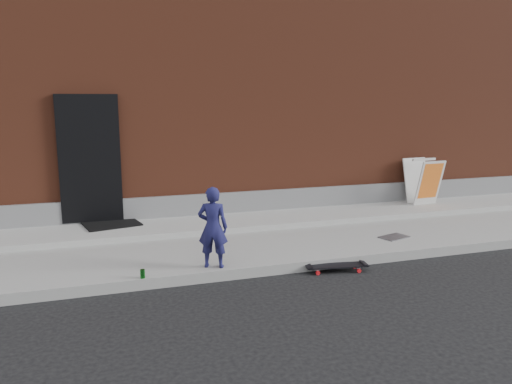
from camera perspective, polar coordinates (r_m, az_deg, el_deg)
name	(u,v)px	position (r m, az deg, el deg)	size (l,w,h in m)	color
ground	(288,274)	(7.16, 3.67, -9.33)	(80.00, 80.00, 0.00)	black
sidewalk	(255,241)	(8.48, -0.06, -5.59)	(20.00, 3.00, 0.15)	gray
apron	(241,221)	(9.28, -1.77, -3.38)	(20.00, 1.20, 0.10)	#959690
building	(192,97)	(13.49, -7.37, 10.73)	(20.00, 8.10, 5.00)	brown
child	(213,227)	(6.84, -4.96, -4.05)	(0.41, 0.27, 1.13)	#1A1A49
skateboard	(337,266)	(7.31, 9.19, -8.36)	(0.90, 0.36, 0.10)	red
pizza_sign	(423,181)	(11.12, 18.59, 1.19)	(0.62, 0.72, 0.96)	silver
soda_can	(143,274)	(6.71, -12.83, -9.10)	(0.06, 0.06, 0.12)	#16701E
doormat	(111,224)	(9.22, -16.20, -3.50)	(0.92, 0.74, 0.03)	black
utility_plate	(394,237)	(8.72, 15.50, -4.97)	(0.48, 0.30, 0.01)	#5C5B61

